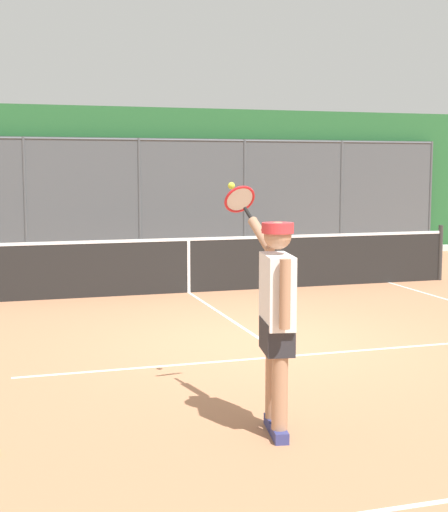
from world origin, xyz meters
name	(u,v)px	position (x,y,z in m)	size (l,w,h in m)	color
ground_plane	(264,342)	(0.00, 0.00, 0.00)	(60.00, 60.00, 0.00)	#B27551
court_line_markings	(298,364)	(0.00, 1.09, 0.00)	(7.88, 8.41, 0.01)	white
fence_backdrop	(134,185)	(0.00, -9.13, 1.77)	(18.43, 1.37, 3.58)	#474C51
tennis_net	(189,264)	(0.00, -3.86, 0.49)	(10.13, 0.09, 1.07)	#2D2D2D
tennis_player	(276,310)	(1.01, 3.03, 1.03)	(0.33, 1.45, 2.03)	navy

